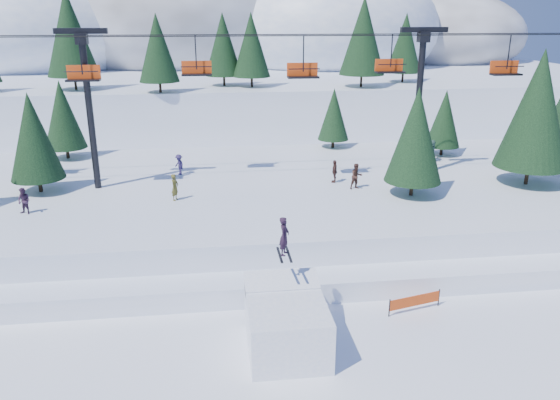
{
  "coord_description": "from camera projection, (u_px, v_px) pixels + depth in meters",
  "views": [
    {
      "loc": [
        -1.25,
        -18.32,
        13.54
      ],
      "look_at": [
        1.83,
        6.0,
        5.2
      ],
      "focal_mm": 35.0,
      "sensor_mm": 36.0,
      "label": 1
    }
  ],
  "objects": [
    {
      "name": "chairlift",
      "position": [
        256.0,
        82.0,
        35.87
      ],
      "size": [
        46.0,
        3.21,
        10.28
      ],
      "color": "black",
      "rests_on": "mid_shelf"
    },
    {
      "name": "banner_near",
      "position": [
        415.0,
        301.0,
        26.12
      ],
      "size": [
        2.78,
        0.74,
        0.9
      ],
      "color": "black",
      "rests_on": "ground"
    },
    {
      "name": "mountain_ridge",
      "position": [
        184.0,
        41.0,
        86.9
      ],
      "size": [
        119.0,
        60.9,
        26.46
      ],
      "color": "white",
      "rests_on": "ground"
    },
    {
      "name": "berm",
      "position": [
        241.0,
        272.0,
        29.05
      ],
      "size": [
        70.0,
        6.0,
        1.1
      ],
      "primitive_type": "cube",
      "color": "white",
      "rests_on": "ground"
    },
    {
      "name": "distant_skiers",
      "position": [
        267.0,
        172.0,
        37.41
      ],
      "size": [
        28.96,
        9.37,
        1.75
      ],
      "color": "#422722",
      "rests_on": "mid_shelf"
    },
    {
      "name": "ground",
      "position": [
        253.0,
        373.0,
        21.71
      ],
      "size": [
        160.0,
        160.0,
        0.0
      ],
      "primitive_type": "plane",
      "color": "white",
      "rests_on": "ground"
    },
    {
      "name": "banner_far",
      "position": [
        451.0,
        270.0,
        29.32
      ],
      "size": [
        2.7,
        0.99,
        0.9
      ],
      "color": "black",
      "rests_on": "ground"
    },
    {
      "name": "mid_shelf",
      "position": [
        233.0,
        200.0,
        38.22
      ],
      "size": [
        70.0,
        22.0,
        2.5
      ],
      "primitive_type": "cube",
      "color": "white",
      "rests_on": "ground"
    },
    {
      "name": "conifer_stand",
      "position": [
        306.0,
        116.0,
        36.99
      ],
      "size": [
        62.05,
        17.8,
        10.04
      ],
      "color": "black",
      "rests_on": "mid_shelf"
    },
    {
      "name": "jump_kicker",
      "position": [
        286.0,
        323.0,
        22.99
      ],
      "size": [
        3.28,
        4.47,
        5.43
      ],
      "color": "white",
      "rests_on": "ground"
    }
  ]
}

